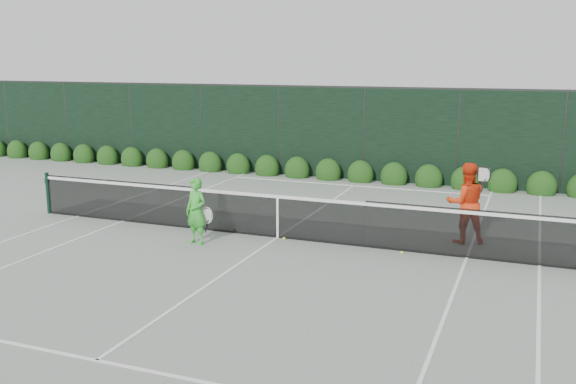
% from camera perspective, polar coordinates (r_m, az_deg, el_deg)
% --- Properties ---
extents(ground, '(80.00, 80.00, 0.00)m').
position_cam_1_polar(ground, '(14.41, -0.92, -4.08)').
color(ground, gray).
rests_on(ground, ground).
extents(tennis_net, '(12.90, 0.10, 1.07)m').
position_cam_1_polar(tennis_net, '(14.28, -1.02, -2.02)').
color(tennis_net, '#113422').
rests_on(tennis_net, ground).
extents(player_woman, '(0.65, 0.47, 1.45)m').
position_cam_1_polar(player_woman, '(13.92, -8.16, -1.71)').
color(player_woman, green).
rests_on(player_woman, ground).
extents(player_man, '(1.04, 0.93, 1.76)m').
position_cam_1_polar(player_man, '(14.37, 15.54, -0.94)').
color(player_man, red).
rests_on(player_man, ground).
extents(court_lines, '(11.03, 23.83, 0.01)m').
position_cam_1_polar(court_lines, '(14.41, -0.92, -4.06)').
color(court_lines, white).
rests_on(court_lines, ground).
extents(windscreen_fence, '(32.00, 21.07, 3.06)m').
position_cam_1_polar(windscreen_fence, '(11.65, -5.98, -0.30)').
color(windscreen_fence, black).
rests_on(windscreen_fence, ground).
extents(hedge_row, '(31.66, 0.65, 0.94)m').
position_cam_1_polar(hedge_row, '(20.98, 6.45, 1.55)').
color(hedge_row, '#173A0F').
rests_on(hedge_row, ground).
extents(tennis_balls, '(4.05, 0.44, 0.07)m').
position_cam_1_polar(tennis_balls, '(14.13, 1.39, -4.27)').
color(tennis_balls, '#DCF135').
rests_on(tennis_balls, ground).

